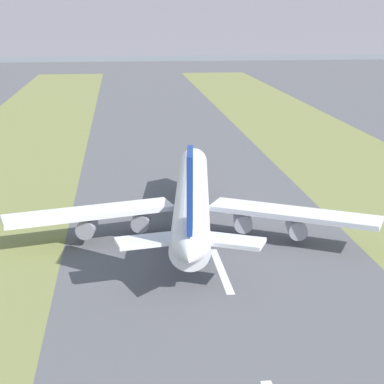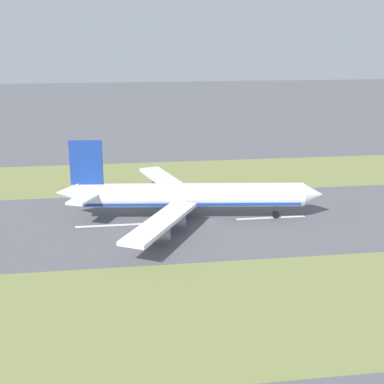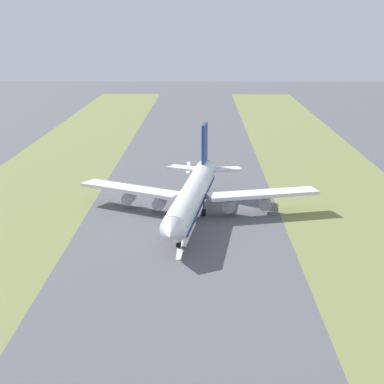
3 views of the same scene
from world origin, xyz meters
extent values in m
plane|color=#56565B|center=(0.00, 0.00, 0.00)|extent=(800.00, 800.00, 0.00)
cube|color=olive|center=(-45.00, 0.00, 0.00)|extent=(40.00, 600.00, 0.01)
cube|color=olive|center=(45.00, 0.00, 0.00)|extent=(40.00, 600.00, 0.01)
cube|color=silver|center=(0.00, -24.67, 0.01)|extent=(1.20, 18.00, 0.01)
cube|color=silver|center=(0.00, 15.33, 0.01)|extent=(1.20, 18.00, 0.01)
cylinder|color=white|center=(-2.31, -4.67, 6.20)|extent=(12.81, 56.31, 6.00)
cone|color=white|center=(1.43, 25.60, 6.20)|extent=(6.45, 5.68, 5.88)
cone|color=white|center=(-6.10, -35.44, 7.00)|extent=(5.80, 6.58, 5.10)
cube|color=navy|center=(-2.31, -4.67, 4.55)|extent=(12.24, 54.05, 0.70)
cube|color=white|center=(-20.56, -9.70, 5.30)|extent=(29.57, 13.29, 0.90)
cube|color=white|center=(14.18, -13.98, 5.30)|extent=(28.27, 19.32, 0.90)
cylinder|color=#93939E|center=(-11.73, -7.54, 2.85)|extent=(3.76, 5.16, 3.20)
cylinder|color=#93939E|center=(-21.09, -9.91, 2.85)|extent=(3.76, 5.16, 3.20)
cylinder|color=#93939E|center=(6.14, -9.74, 2.85)|extent=(3.76, 5.16, 3.20)
cylinder|color=#93939E|center=(14.64, -14.32, 2.85)|extent=(3.76, 5.16, 3.20)
cube|color=navy|center=(-5.49, -30.48, 14.70)|extent=(1.77, 8.04, 11.00)
cube|color=white|center=(-10.95, -29.80, 7.20)|extent=(10.65, 6.22, 0.60)
cube|color=white|center=(-0.03, -31.15, 7.20)|extent=(10.92, 8.22, 0.60)
cylinder|color=#59595E|center=(0.30, 16.45, 2.50)|extent=(0.50, 0.50, 3.20)
cylinder|color=black|center=(0.30, 16.45, 0.90)|extent=(1.11, 1.90, 1.80)
cylinder|color=#59595E|center=(-5.25, -7.33, 2.50)|extent=(0.50, 0.50, 3.20)
cylinder|color=black|center=(-5.25, -7.33, 0.90)|extent=(1.11, 1.90, 1.80)
cylinder|color=#59595E|center=(-0.09, -7.97, 2.50)|extent=(0.50, 0.50, 3.20)
cylinder|color=black|center=(-0.09, -7.97, 0.90)|extent=(1.11, 1.90, 1.80)
camera|label=1|loc=(-14.77, -115.65, 38.66)|focal=60.00mm
camera|label=2|loc=(124.49, -22.68, 45.13)|focal=50.00mm
camera|label=3|loc=(-4.87, 150.00, 47.72)|focal=60.00mm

